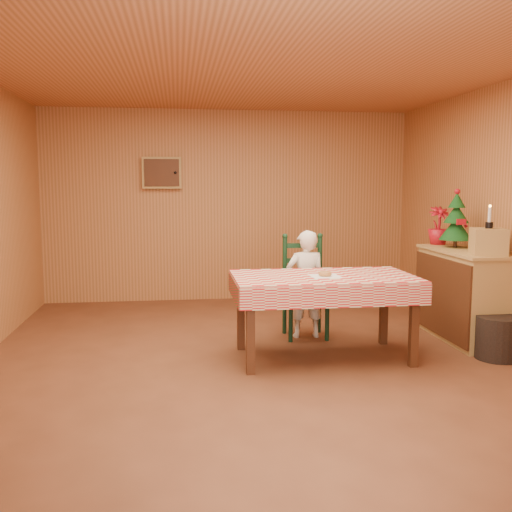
{
  "coord_description": "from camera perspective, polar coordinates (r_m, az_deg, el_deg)",
  "views": [
    {
      "loc": [
        -0.69,
        -4.86,
        1.59
      ],
      "look_at": [
        0.0,
        0.2,
        0.95
      ],
      "focal_mm": 40.0,
      "sensor_mm": 36.0,
      "label": 1
    }
  ],
  "objects": [
    {
      "name": "ground",
      "position": [
        5.16,
        0.31,
        -10.8
      ],
      "size": [
        6.0,
        6.0,
        0.0
      ],
      "primitive_type": "plane",
      "color": "brown",
      "rests_on": "ground"
    },
    {
      "name": "cabin_walls",
      "position": [
        5.45,
        -0.51,
        9.61
      ],
      "size": [
        5.1,
        6.05,
        2.65
      ],
      "color": "#B37240",
      "rests_on": "ground"
    },
    {
      "name": "dining_table",
      "position": [
        5.24,
        6.77,
        -2.83
      ],
      "size": [
        1.66,
        0.96,
        0.77
      ],
      "color": "#4C2714",
      "rests_on": "ground"
    },
    {
      "name": "ladder_chair",
      "position": [
        6.02,
        4.86,
        -3.28
      ],
      "size": [
        0.44,
        0.4,
        1.08
      ],
      "color": "black",
      "rests_on": "ground"
    },
    {
      "name": "seated_child",
      "position": [
        5.96,
        4.99,
        -2.82
      ],
      "size": [
        0.41,
        0.27,
        1.12
      ],
      "primitive_type": "imported",
      "rotation": [
        0.0,
        0.0,
        3.14
      ],
      "color": "white",
      "rests_on": "ground"
    },
    {
      "name": "napkin",
      "position": [
        5.18,
        6.92,
        -2.01
      ],
      "size": [
        0.27,
        0.27,
        0.0
      ],
      "primitive_type": "cube",
      "rotation": [
        0.0,
        0.0,
        0.05
      ],
      "color": "white",
      "rests_on": "dining_table"
    },
    {
      "name": "donut",
      "position": [
        5.17,
        6.92,
        -1.77
      ],
      "size": [
        0.14,
        0.14,
        0.04
      ],
      "primitive_type": "torus",
      "rotation": [
        0.0,
        0.0,
        0.13
      ],
      "color": "#B57A41",
      "rests_on": "napkin"
    },
    {
      "name": "shelf_unit",
      "position": [
        6.26,
        20.07,
        -3.64
      ],
      "size": [
        0.54,
        1.24,
        0.93
      ],
      "color": "tan",
      "rests_on": "ground"
    },
    {
      "name": "crate",
      "position": [
        5.84,
        22.21,
        1.35
      ],
      "size": [
        0.37,
        0.37,
        0.25
      ],
      "primitive_type": "cube",
      "rotation": [
        0.0,
        0.0,
        -0.29
      ],
      "color": "tan",
      "rests_on": "shelf_unit"
    },
    {
      "name": "christmas_tree",
      "position": [
        6.4,
        19.38,
        3.33
      ],
      "size": [
        0.34,
        0.34,
        0.62
      ],
      "color": "#4C2714",
      "rests_on": "shelf_unit"
    },
    {
      "name": "flower_arrangement",
      "position": [
        6.65,
        17.79,
        2.92
      ],
      "size": [
        0.24,
        0.24,
        0.42
      ],
      "primitive_type": "imported",
      "rotation": [
        0.0,
        0.0,
        0.01
      ],
      "color": "#A90F1C",
      "rests_on": "shelf_unit"
    },
    {
      "name": "candle_set",
      "position": [
        5.82,
        22.3,
        3.21
      ],
      "size": [
        0.07,
        0.07,
        0.22
      ],
      "color": "black",
      "rests_on": "crate"
    },
    {
      "name": "storage_bin",
      "position": [
        5.72,
        23.02,
        -7.53
      ],
      "size": [
        0.51,
        0.51,
        0.4
      ],
      "primitive_type": "cylinder",
      "rotation": [
        0.0,
        0.0,
        -0.35
      ],
      "color": "black",
      "rests_on": "ground"
    }
  ]
}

